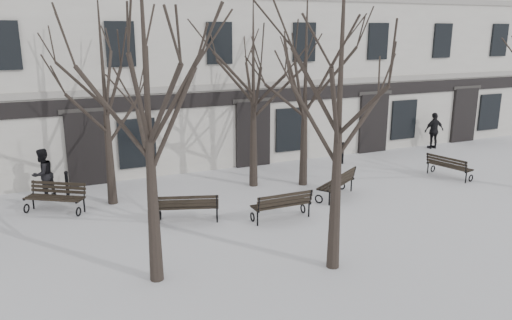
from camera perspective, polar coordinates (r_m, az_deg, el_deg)
ground at (r=14.28m, az=-0.43°, el=-9.85°), size 100.00×100.00×0.00m
building at (r=25.42m, az=-12.56°, el=13.38°), size 40.40×10.20×11.40m
tree_1 at (r=11.36m, az=-12.54°, el=10.56°), size 5.80×5.80×8.28m
tree_2 at (r=11.94m, az=9.73°, el=11.36°), size 5.91×5.91×8.44m
tree_4 at (r=17.43m, az=-17.11°, el=9.95°), size 5.25×5.25×7.50m
tree_5 at (r=18.75m, az=-0.31°, el=10.75°), size 5.21×5.21×7.44m
tree_6 at (r=18.96m, az=5.74°, el=11.48°), size 5.49×5.49×7.84m
bench_1 at (r=15.96m, az=-7.77°, el=-5.26°), size 2.01×1.26×0.97m
bench_2 at (r=16.00m, az=3.00°, el=-5.07°), size 1.95×0.72×0.98m
bench_3 at (r=17.98m, az=-21.93°, el=-3.88°), size 2.00×1.65×0.99m
bench_4 at (r=18.33m, az=9.34°, el=-2.62°), size 2.05×1.65×1.01m
bench_5 at (r=22.00m, az=21.15°, el=-0.62°), size 1.06×1.94×0.93m
bollard_a at (r=19.14m, az=-20.80°, el=-2.60°), size 0.14×0.14×1.06m
bollard_b at (r=23.01m, az=9.88°, el=0.90°), size 0.13×0.13×1.02m
pedestrian_b at (r=19.66m, az=-22.93°, el=-4.09°), size 1.14×1.13×1.85m
pedestrian_c at (r=27.33m, az=19.51°, el=1.27°), size 1.14×0.57×1.86m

